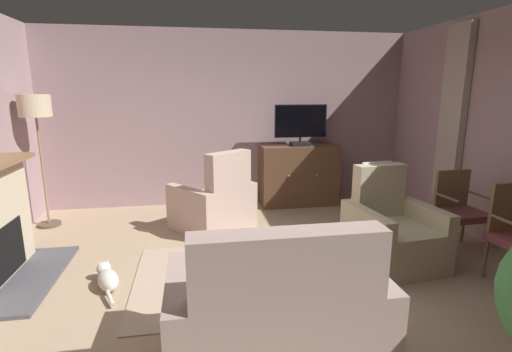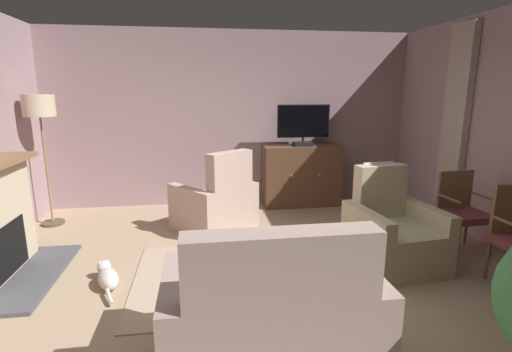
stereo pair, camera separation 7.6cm
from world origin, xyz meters
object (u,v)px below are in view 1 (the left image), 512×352
Objects in this scene: folded_newspaper at (283,239)px; coffee_table at (267,248)px; armchair_beside_cabinet at (215,205)px; armchair_facing_sofa at (391,234)px; tv_remote at (269,244)px; sofa_floral at (277,318)px; television at (301,124)px; cat at (107,278)px; side_chair_tucked_against_wall at (459,208)px; tv_cabinet at (298,176)px; floor_lamp at (36,116)px.

coffee_table is at bearing -149.38° from folded_newspaper.
armchair_beside_cabinet reaches higher than armchair_facing_sofa.
tv_remote is (0.00, -0.08, 0.07)m from coffee_table.
coffee_table is 0.61× the size of sofa_floral.
television is 0.95× the size of coffee_table.
folded_newspaper is 0.28× the size of armchair_facing_sofa.
armchair_facing_sofa is (1.85, -1.39, -0.00)m from armchair_beside_cabinet.
television is at bearing 118.03° from tv_remote.
armchair_beside_cabinet reaches higher than cat.
television reaches higher than side_chair_tucked_against_wall.
tv_remote is 1.48m from armchair_facing_sofa.
folded_newspaper is at bearing -169.96° from side_chair_tucked_against_wall.
tv_cabinet is 2.86m from tv_remote.
coffee_table is 0.10m from tv_remote.
television reaches higher than cat.
tv_remote is at bearing -111.49° from tv_cabinet.
armchair_facing_sofa is at bearing 19.12° from folded_newspaper.
folded_newspaper is at bearing -109.10° from tv_cabinet.
cat is at bearing 137.22° from sofa_floral.
television is 0.46× the size of floor_lamp.
armchair_facing_sofa is at bearing -166.72° from side_chair_tucked_against_wall.
sofa_floral is (-0.15, -1.05, -0.09)m from tv_remote.
folded_newspaper is 1.75m from cat.
television is 3.98m from sofa_floral.
armchair_beside_cabinet reaches higher than side_chair_tucked_against_wall.
armchair_beside_cabinet is (-1.46, -0.96, -0.13)m from tv_cabinet.
television is at bearing 71.84° from sofa_floral.
side_chair_tucked_against_wall is 0.52× the size of floor_lamp.
floor_lamp reaches higher than armchair_beside_cabinet.
armchair_facing_sofa is (0.39, -2.36, -0.14)m from tv_cabinet.
coffee_table is at bearing -6.18° from cat.
television is 1.99m from armchair_beside_cabinet.
television is 0.58× the size of sofa_floral.
armchair_beside_cabinet is 1.16× the size of armchair_facing_sofa.
television reaches higher than coffee_table.
tv_remote is 1.06m from sofa_floral.
television reaches higher than armchair_facing_sofa.
coffee_table is at bearing 82.37° from sofa_floral.
cat is (-1.72, 0.11, -0.34)m from folded_newspaper.
side_chair_tucked_against_wall is at bearing -56.55° from television.
sofa_floral is (-0.15, -1.12, -0.02)m from coffee_table.
folded_newspaper is 0.20× the size of sofa_floral.
tv_cabinet is at bearing 33.50° from armchair_beside_cabinet.
side_chair_tucked_against_wall is at bearing -57.21° from tv_cabinet.
folded_newspaper is at bearing -3.57° from cat.
tv_cabinet is 2.53m from side_chair_tucked_against_wall.
armchair_facing_sofa is 4.74m from floor_lamp.
sofa_floral is (-1.20, -3.71, -0.13)m from tv_cabinet.
sofa_floral is 2.09m from armchair_facing_sofa.
tv_remote is at bearing -168.09° from armchair_facing_sofa.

